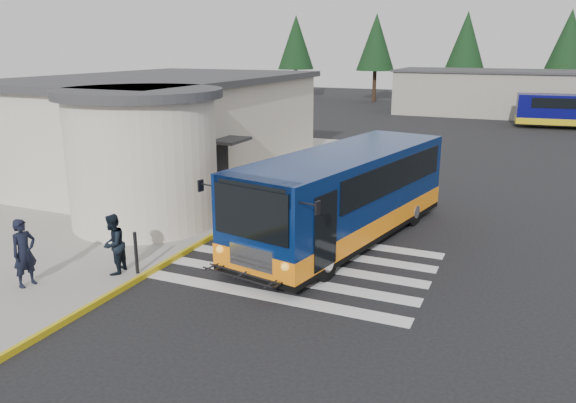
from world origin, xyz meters
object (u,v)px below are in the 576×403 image
at_px(transit_bus, 344,199).
at_px(bollard, 136,253).
at_px(pedestrian_a, 24,253).
at_px(pedestrian_b, 113,244).

relative_size(transit_bus, bollard, 9.03).
xyz_separation_m(pedestrian_a, bollard, (2.17, 1.86, -0.32)).
height_order(pedestrian_a, bollard, pedestrian_a).
xyz_separation_m(transit_bus, pedestrian_a, (-6.51, -7.29, -0.37)).
bearing_deg(bollard, pedestrian_a, -139.44).
bearing_deg(bollard, transit_bus, 51.41).
bearing_deg(pedestrian_a, pedestrian_b, -35.03).
bearing_deg(pedestrian_a, bollard, -40.16).
relative_size(pedestrian_b, bollard, 1.41).
xyz_separation_m(pedestrian_b, bollard, (0.59, 0.24, -0.25)).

